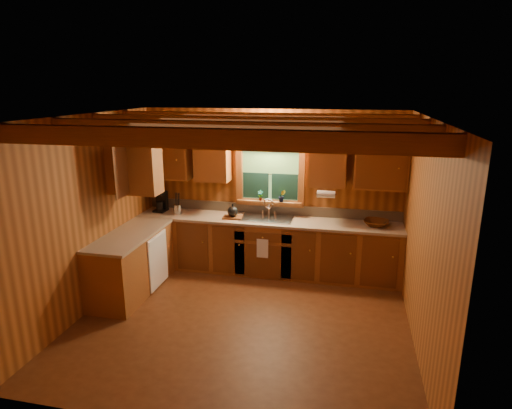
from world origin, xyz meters
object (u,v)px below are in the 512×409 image
object	(u,v)px
sink	(267,221)
coffee_maker	(161,201)
wicker_basket	(376,223)
cutting_board	(233,217)

from	to	relation	value
sink	coffee_maker	world-z (taller)	coffee_maker
sink	wicker_basket	size ratio (longest dim) A/B	2.25
cutting_board	wicker_basket	bearing A→B (deg)	-3.32
coffee_maker	wicker_basket	bearing A→B (deg)	3.63
sink	coffee_maker	size ratio (longest dim) A/B	2.44
sink	wicker_basket	distance (m)	1.69
sink	wicker_basket	xyz separation A→B (m)	(1.68, -0.01, 0.09)
coffee_maker	sink	bearing A→B (deg)	2.85
coffee_maker	wicker_basket	xyz separation A→B (m)	(3.52, -0.08, -0.12)
sink	wicker_basket	bearing A→B (deg)	-0.37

